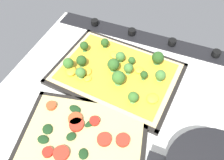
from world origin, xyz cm
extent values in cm
cube|color=silver|center=(0.00, 0.00, -1.50)|extent=(75.70, 66.11, 3.00)
cube|color=black|center=(0.00, -29.55, 0.40)|extent=(72.67, 7.00, 0.80)
cylinder|color=black|center=(-22.71, -29.55, 1.70)|extent=(2.80, 2.80, 1.80)
cylinder|color=black|center=(-7.57, -29.55, 1.70)|extent=(2.80, 2.80, 1.80)
cylinder|color=black|center=(7.57, -29.55, 1.70)|extent=(2.80, 2.80, 1.80)
cylinder|color=black|center=(22.71, -29.55, 1.70)|extent=(2.80, 2.80, 1.80)
cube|color=black|center=(5.56, -9.09, 0.25)|extent=(41.00, 31.77, 0.50)
cube|color=black|center=(4.29, -22.58, 0.65)|extent=(38.46, 4.81, 1.30)
cube|color=black|center=(6.83, 4.39, 0.65)|extent=(38.46, 4.81, 1.30)
cube|color=black|center=(-13.02, -7.34, 0.65)|extent=(3.85, 28.27, 1.30)
cube|color=black|center=(24.14, -10.84, 0.65)|extent=(3.85, 28.27, 1.30)
cube|color=#D3B77F|center=(5.56, -9.09, 1.00)|extent=(38.39, 29.16, 1.00)
cube|color=gold|center=(5.56, -9.09, 1.70)|extent=(35.27, 26.31, 0.40)
cone|color=#4D8B3F|center=(2.24, -13.66, 2.36)|extent=(1.27, 1.27, 0.92)
sphere|color=#2D5B23|center=(2.24, -13.66, 3.69)|extent=(2.31, 2.31, 2.31)
cone|color=#68AD54|center=(14.83, -2.68, 2.35)|extent=(1.73, 1.73, 0.90)
sphere|color=#427533|center=(14.83, -2.68, 3.97)|extent=(3.14, 3.14, 3.14)
cone|color=#4D8B3F|center=(6.71, -9.10, 2.47)|extent=(2.07, 2.07, 1.14)
sphere|color=#2D5B23|center=(6.71, -9.10, 4.45)|extent=(3.76, 3.76, 3.76)
cone|color=#5B9F46|center=(19.96, -4.47, 2.43)|extent=(1.86, 1.86, 1.07)
sphere|color=#386B28|center=(19.96, -4.47, 4.23)|extent=(3.38, 3.38, 3.38)
cone|color=#68AD54|center=(-7.86, -10.66, 2.41)|extent=(1.76, 1.76, 1.01)
sphere|color=#427533|center=(-7.86, -10.66, 4.11)|extent=(3.20, 3.20, 3.20)
cone|color=#427635|center=(13.42, -17.99, 2.35)|extent=(1.56, 1.56, 0.89)
sphere|color=#264C1C|center=(13.42, -17.99, 3.86)|extent=(2.84, 2.84, 2.84)
cone|color=#5B9F46|center=(-2.92, 0.44, 2.47)|extent=(1.67, 1.67, 1.14)
sphere|color=#386B28|center=(-2.92, 0.44, 4.17)|extent=(3.03, 3.03, 3.03)
cone|color=#5B9F46|center=(3.27, -4.59, 2.59)|extent=(2.19, 2.19, 1.38)
sphere|color=#386B28|center=(3.27, -4.59, 4.78)|extent=(3.98, 3.98, 3.98)
cone|color=#427635|center=(16.81, -7.23, 2.37)|extent=(1.81, 1.81, 0.94)
sphere|color=#264C1C|center=(16.81, -7.23, 4.07)|extent=(3.30, 3.30, 3.30)
cone|color=#68AD54|center=(6.14, -13.67, 2.31)|extent=(1.72, 1.72, 0.82)
sphere|color=#427533|center=(6.14, -13.67, 3.89)|extent=(3.13, 3.13, 3.13)
cone|color=#68AD54|center=(1.95, -9.57, 2.55)|extent=(1.64, 1.64, 1.30)
sphere|color=#427533|center=(1.95, -9.57, 4.32)|extent=(2.98, 2.98, 2.98)
cone|color=#427635|center=(18.99, -13.53, 2.55)|extent=(1.57, 1.57, 1.31)
sphere|color=#264C1C|center=(18.99, -13.53, 4.28)|extent=(2.85, 2.85, 2.85)
cone|color=#427635|center=(-3.22, -9.10, 2.49)|extent=(1.28, 1.28, 1.17)
sphere|color=#264C1C|center=(-3.22, -9.10, 3.95)|extent=(2.33, 2.33, 2.33)
cone|color=#427635|center=(-5.23, -17.20, 2.48)|extent=(2.11, 2.11, 1.16)
sphere|color=#264C1C|center=(-5.23, -17.20, 4.51)|extent=(3.84, 3.84, 3.84)
ellipsoid|color=gold|center=(-0.95, -11.82, 2.33)|extent=(3.71, 3.79, 1.00)
ellipsoid|color=gold|center=(-7.90, -2.83, 2.47)|extent=(4.48, 4.68, 1.32)
ellipsoid|color=gold|center=(8.56, -15.11, 2.44)|extent=(4.44, 4.23, 1.25)
ellipsoid|color=gold|center=(12.51, -2.69, 2.27)|extent=(3.16, 3.23, 0.85)
ellipsoid|color=gold|center=(18.49, -3.23, 2.51)|extent=(4.24, 4.80, 1.42)
ellipsoid|color=gold|center=(13.87, -5.20, 2.39)|extent=(4.06, 4.20, 1.15)
cube|color=black|center=(5.64, 13.94, 0.25)|extent=(36.34, 28.33, 0.50)
cube|color=black|center=(7.79, 3.69, 0.65)|extent=(32.05, 7.83, 1.30)
cube|color=black|center=(-9.67, 10.74, 0.65)|extent=(5.71, 21.92, 1.30)
cube|color=black|center=(20.96, 17.15, 0.65)|extent=(5.71, 21.92, 1.30)
cube|color=tan|center=(5.64, 13.94, 0.95)|extent=(33.50, 25.49, 0.90)
cylinder|color=red|center=(0.01, 13.65, 1.90)|extent=(3.70, 3.70, 1.00)
cylinder|color=#B22319|center=(4.48, 9.76, 1.90)|extent=(2.80, 2.80, 1.00)
cylinder|color=#B22319|center=(11.42, 21.91, 1.90)|extent=(2.68, 2.68, 1.00)
cylinder|color=red|center=(8.42, 12.62, 1.90)|extent=(3.90, 3.90, 1.00)
cylinder|color=#D14723|center=(9.55, 11.15, 1.90)|extent=(3.84, 3.84, 1.00)
cylinder|color=red|center=(8.22, 20.96, 1.90)|extent=(3.96, 3.96, 1.00)
cylinder|color=red|center=(-4.40, 12.04, 1.90)|extent=(3.62, 3.62, 1.00)
cylinder|color=#D14723|center=(17.75, 9.94, 1.90)|extent=(2.85, 2.85, 1.00)
ellipsoid|color=#193819|center=(8.17, 16.06, 1.80)|extent=(3.19, 3.35, 0.60)
ellipsoid|color=#193819|center=(11.13, 8.36, 1.80)|extent=(3.87, 2.84, 0.60)
ellipsoid|color=#193819|center=(14.87, 16.55, 1.80)|extent=(4.05, 4.07, 0.60)
ellipsoid|color=#193819|center=(3.22, 18.99, 1.80)|extent=(3.56, 3.71, 0.60)
ellipsoid|color=#193819|center=(14.37, 19.48, 1.80)|extent=(3.02, 2.31, 0.60)
ellipsoid|color=#193819|center=(5.15, 10.63, 1.80)|extent=(3.39, 4.07, 0.60)
cube|color=black|center=(-13.23, 16.78, 9.49)|extent=(3.60, 2.00, 1.20)
camera|label=1|loc=(-11.73, 37.16, 57.23)|focal=37.71mm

